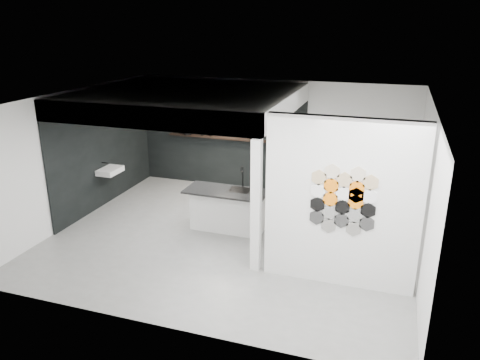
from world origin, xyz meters
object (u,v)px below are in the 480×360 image
object	(u,v)px
wall_basin	(110,171)
glass_vase	(275,139)
glass_bowl	(275,139)
stockpot	(188,131)
kettle	(252,137)
partition_panel	(341,204)
bottle_dark	(211,133)
utensil_cup	(202,134)
kitchen_island	(228,209)

from	to	relation	value
wall_basin	glass_vase	xyz separation A→B (m)	(3.39, 2.07, 0.53)
glass_bowl	wall_basin	bearing A→B (deg)	-148.65
stockpot	kettle	size ratio (longest dim) A/B	1.26
partition_panel	bottle_dark	world-z (taller)	partition_panel
partition_panel	glass_bowl	world-z (taller)	partition_panel
partition_panel	kettle	distance (m)	4.70
partition_panel	bottle_dark	xyz separation A→B (m)	(-3.78, 3.87, 0.01)
partition_panel	glass_vase	xyz separation A→B (m)	(-2.08, 3.87, -0.02)
bottle_dark	utensil_cup	size ratio (longest dim) A/B	1.93
glass_vase	wall_basin	bearing A→B (deg)	-148.65
partition_panel	wall_basin	world-z (taller)	partition_panel
stockpot	glass_vase	xyz separation A→B (m)	(2.34, 0.00, -0.02)
utensil_cup	glass_bowl	bearing A→B (deg)	0.00
stockpot	utensil_cup	xyz separation A→B (m)	(0.41, 0.00, -0.04)
kettle	glass_vase	world-z (taller)	kettle
stockpot	kitchen_island	bearing A→B (deg)	-51.21
kitchen_island	partition_panel	bearing A→B (deg)	-29.12
kettle	utensil_cup	size ratio (longest dim) A/B	1.77
glass_vase	partition_panel	bearing A→B (deg)	-61.77
glass_bowl	kettle	bearing A→B (deg)	180.00
wall_basin	kitchen_island	world-z (taller)	kitchen_island
kitchen_island	glass_vase	bearing A→B (deg)	82.60
kettle	bottle_dark	size ratio (longest dim) A/B	0.92
stockpot	glass_vase	distance (m)	2.34
kitchen_island	bottle_dark	world-z (taller)	bottle_dark
stockpot	glass_bowl	world-z (taller)	stockpot
glass_vase	bottle_dark	world-z (taller)	bottle_dark
utensil_cup	partition_panel	bearing A→B (deg)	-43.96
glass_bowl	glass_vase	bearing A→B (deg)	0.00
partition_panel	utensil_cup	distance (m)	5.57
wall_basin	kitchen_island	distance (m)	3.10
kitchen_island	bottle_dark	xyz separation A→B (m)	(-1.35, 2.48, 0.95)
partition_panel	kettle	bearing A→B (deg)	124.72
stockpot	partition_panel	bearing A→B (deg)	-41.18
stockpot	glass_bowl	distance (m)	2.34
kettle	glass_vase	size ratio (longest dim) A/B	1.32
glass_bowl	bottle_dark	size ratio (longest dim) A/B	0.91
kettle	glass_vase	distance (m)	0.60
glass_bowl	bottle_dark	bearing A→B (deg)	180.00
wall_basin	bottle_dark	distance (m)	2.73
partition_panel	wall_basin	xyz separation A→B (m)	(-5.46, 1.80, -0.55)
glass_vase	utensil_cup	bearing A→B (deg)	180.00
bottle_dark	utensil_cup	bearing A→B (deg)	180.00
kitchen_island	glass_vase	distance (m)	2.67
bottle_dark	glass_bowl	bearing A→B (deg)	0.00
bottle_dark	utensil_cup	distance (m)	0.24
kettle	glass_bowl	size ratio (longest dim) A/B	1.00
glass_bowl	utensil_cup	xyz separation A→B (m)	(-1.93, 0.00, -0.01)
glass_vase	kitchen_island	bearing A→B (deg)	-97.99
kitchen_island	kettle	distance (m)	2.66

